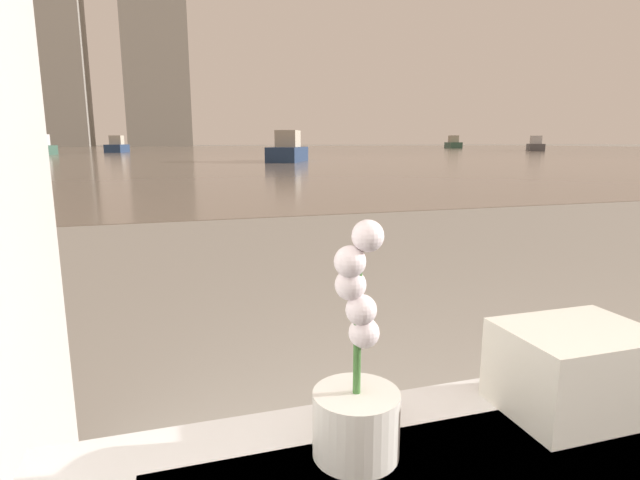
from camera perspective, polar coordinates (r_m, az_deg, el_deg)
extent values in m
cylinder|color=silver|center=(0.85, 4.14, -20.17)|extent=(0.14, 0.14, 0.11)
cylinder|color=#38662D|center=(0.77, 4.33, -8.70)|extent=(0.01, 0.01, 0.25)
sphere|color=silver|center=(0.73, 5.48, 0.47)|extent=(0.05, 0.05, 0.05)
sphere|color=silver|center=(0.74, 3.45, -2.48)|extent=(0.05, 0.05, 0.05)
sphere|color=silver|center=(0.76, 3.51, -5.12)|extent=(0.05, 0.05, 0.05)
sphere|color=silver|center=(0.77, 4.72, -7.95)|extent=(0.05, 0.05, 0.05)
sphere|color=silver|center=(0.79, 5.06, -10.51)|extent=(0.05, 0.05, 0.05)
cube|color=silver|center=(1.09, 26.80, -15.91)|extent=(0.26, 0.20, 0.04)
cube|color=silver|center=(1.07, 26.99, -14.00)|extent=(0.26, 0.20, 0.04)
cube|color=silver|center=(1.06, 27.19, -12.03)|extent=(0.26, 0.20, 0.04)
cube|color=silver|center=(1.04, 27.39, -10.00)|extent=(0.26, 0.20, 0.04)
cube|color=gray|center=(61.78, -16.60, 9.79)|extent=(180.00, 110.00, 0.01)
cube|color=#335647|center=(44.54, -29.28, 8.95)|extent=(1.66, 4.25, 0.73)
cube|color=silver|center=(44.53, -29.38, 9.95)|extent=(1.13, 1.62, 0.83)
cube|color=#4C4C51|center=(60.89, 23.39, 9.70)|extent=(3.69, 4.47, 0.77)
cube|color=silver|center=(60.89, 23.45, 10.47)|extent=(1.83, 1.97, 0.88)
cube|color=#335647|center=(79.62, 14.97, 10.42)|extent=(3.43, 5.38, 0.89)
cube|color=#B2A893|center=(79.62, 15.01, 11.10)|extent=(1.86, 2.23, 1.02)
cube|color=navy|center=(52.02, -22.16, 9.67)|extent=(2.00, 4.36, 0.74)
cube|color=#B2A893|center=(52.02, -22.22, 10.53)|extent=(1.25, 1.70, 0.84)
cube|color=navy|center=(26.36, -3.67, 9.75)|extent=(3.09, 4.46, 0.74)
cube|color=#B2A893|center=(26.35, -3.69, 11.48)|extent=(1.63, 1.89, 0.85)
cube|color=gray|center=(118.90, -18.22, 18.59)|extent=(13.35, 8.14, 34.82)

